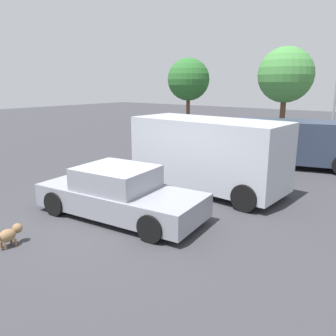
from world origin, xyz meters
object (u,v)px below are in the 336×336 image
van_white (207,153)px  suv_dark (294,142)px  sedan_foreground (119,194)px  dog (10,234)px  pedestrian (169,128)px

van_white → suv_dark: size_ratio=0.96×
sedan_foreground → van_white: size_ratio=0.92×
sedan_foreground → van_white: (0.59, 3.32, 0.63)m
dog → sedan_foreground: bearing=-19.8°
van_white → pedestrian: size_ratio=2.84×
dog → suv_dark: size_ratio=0.13×
dog → suv_dark: bearing=-18.3°
sedan_foreground → dog: 2.71m
van_white → suv_dark: 5.11m
sedan_foreground → suv_dark: (1.70, 8.31, 0.44)m
sedan_foreground → dog: sedan_foreground is taller
suv_dark → pedestrian: bearing=160.3°
sedan_foreground → suv_dark: suv_dark is taller
dog → pedestrian: (-4.45, 11.26, 0.79)m
pedestrian → sedan_foreground: bearing=168.2°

